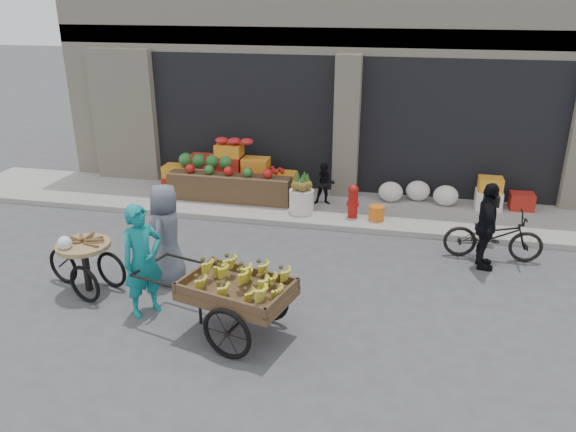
% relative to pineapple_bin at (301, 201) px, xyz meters
% --- Properties ---
extents(ground, '(80.00, 80.00, 0.00)m').
position_rel_pineapple_bin_xyz_m(ground, '(0.75, -3.60, -0.37)').
color(ground, '#424244').
rests_on(ground, ground).
extents(sidewalk, '(18.00, 2.20, 0.12)m').
position_rel_pineapple_bin_xyz_m(sidewalk, '(0.75, 0.50, -0.31)').
color(sidewalk, gray).
rests_on(sidewalk, ground).
extents(building, '(14.00, 6.45, 7.00)m').
position_rel_pineapple_bin_xyz_m(building, '(0.75, 4.43, 3.00)').
color(building, beige).
rests_on(building, ground).
extents(fruit_display, '(3.10, 1.12, 1.24)m').
position_rel_pineapple_bin_xyz_m(fruit_display, '(-1.73, 0.78, 0.30)').
color(fruit_display, '#A62117').
rests_on(fruit_display, sidewalk).
extents(pineapple_bin, '(0.52, 0.52, 0.50)m').
position_rel_pineapple_bin_xyz_m(pineapple_bin, '(0.00, 0.00, 0.00)').
color(pineapple_bin, silver).
rests_on(pineapple_bin, sidewalk).
extents(fire_hydrant, '(0.22, 0.22, 0.71)m').
position_rel_pineapple_bin_xyz_m(fire_hydrant, '(1.10, -0.05, 0.13)').
color(fire_hydrant, '#A5140F').
rests_on(fire_hydrant, sidewalk).
extents(orange_bucket, '(0.32, 0.32, 0.30)m').
position_rel_pineapple_bin_xyz_m(orange_bucket, '(1.60, -0.10, -0.10)').
color(orange_bucket, orange).
rests_on(orange_bucket, sidewalk).
extents(right_bay_goods, '(3.35, 0.60, 0.70)m').
position_rel_pineapple_bin_xyz_m(right_bay_goods, '(3.36, 1.10, 0.04)').
color(right_bay_goods, silver).
rests_on(right_bay_goods, sidewalk).
extents(seated_person, '(0.51, 0.43, 0.93)m').
position_rel_pineapple_bin_xyz_m(seated_person, '(0.40, 0.60, 0.21)').
color(seated_person, black).
rests_on(seated_person, sidewalk).
extents(banana_cart, '(2.66, 1.60, 1.04)m').
position_rel_pineapple_bin_xyz_m(banana_cart, '(-0.06, -4.56, 0.39)').
color(banana_cart, brown).
rests_on(banana_cart, ground).
extents(vendor_woman, '(0.71, 0.75, 1.72)m').
position_rel_pineapple_bin_xyz_m(vendor_woman, '(-1.53, -4.28, 0.49)').
color(vendor_woman, '#107B7F').
rests_on(vendor_woman, ground).
extents(tricycle_cart, '(1.46, 1.04, 0.95)m').
position_rel_pineapple_bin_xyz_m(tricycle_cart, '(-2.75, -3.87, 0.20)').
color(tricycle_cart, '#9E7F51').
rests_on(tricycle_cart, ground).
extents(vendor_grey, '(0.58, 0.85, 1.70)m').
position_rel_pineapple_bin_xyz_m(vendor_grey, '(-1.60, -3.27, 0.48)').
color(vendor_grey, slate).
rests_on(vendor_grey, ground).
extents(bicycle, '(1.72, 0.61, 0.90)m').
position_rel_pineapple_bin_xyz_m(bicycle, '(3.75, -1.24, 0.08)').
color(bicycle, black).
rests_on(bicycle, ground).
extents(cyclist, '(0.38, 0.91, 1.55)m').
position_rel_pineapple_bin_xyz_m(cyclist, '(3.55, -1.64, 0.41)').
color(cyclist, black).
rests_on(cyclist, ground).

